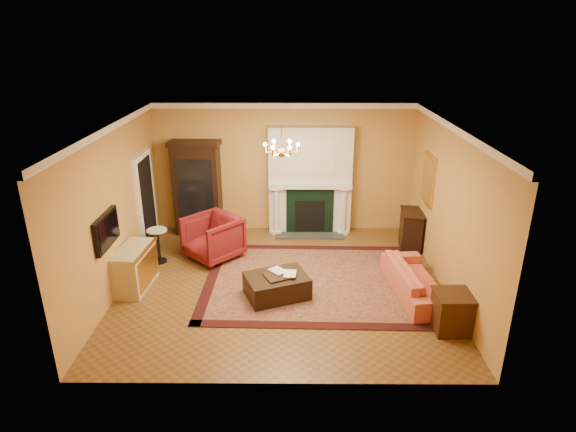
{
  "coord_description": "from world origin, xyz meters",
  "views": [
    {
      "loc": [
        0.17,
        -8.03,
        4.52
      ],
      "look_at": [
        0.11,
        0.3,
        1.27
      ],
      "focal_mm": 30.0,
      "sensor_mm": 36.0,
      "label": 1
    }
  ],
  "objects_px": {
    "end_table": "(452,313)",
    "coral_sofa": "(417,276)",
    "leather_ottoman": "(277,286)",
    "pedestal_table": "(158,243)",
    "wingback_armchair": "(213,236)",
    "china_cabinet": "(197,190)",
    "commode": "(135,268)",
    "console_table": "(411,230)"
  },
  "relations": [
    {
      "from": "china_cabinet",
      "to": "coral_sofa",
      "type": "xyz_separation_m",
      "value": [
        4.43,
        -2.85,
        -0.67
      ]
    },
    {
      "from": "china_cabinet",
      "to": "commode",
      "type": "height_order",
      "value": "china_cabinet"
    },
    {
      "from": "china_cabinet",
      "to": "pedestal_table",
      "type": "height_order",
      "value": "china_cabinet"
    },
    {
      "from": "wingback_armchair",
      "to": "commode",
      "type": "height_order",
      "value": "wingback_armchair"
    },
    {
      "from": "china_cabinet",
      "to": "leather_ottoman",
      "type": "height_order",
      "value": "china_cabinet"
    },
    {
      "from": "wingback_armchair",
      "to": "commode",
      "type": "relative_size",
      "value": 0.96
    },
    {
      "from": "china_cabinet",
      "to": "wingback_armchair",
      "type": "distance_m",
      "value": 1.57
    },
    {
      "from": "coral_sofa",
      "to": "end_table",
      "type": "xyz_separation_m",
      "value": [
        0.29,
        -1.11,
        -0.07
      ]
    },
    {
      "from": "pedestal_table",
      "to": "coral_sofa",
      "type": "height_order",
      "value": "coral_sofa"
    },
    {
      "from": "commode",
      "to": "leather_ottoman",
      "type": "height_order",
      "value": "commode"
    },
    {
      "from": "commode",
      "to": "coral_sofa",
      "type": "relative_size",
      "value": 0.55
    },
    {
      "from": "commode",
      "to": "pedestal_table",
      "type": "bearing_deg",
      "value": 85.32
    },
    {
      "from": "end_table",
      "to": "coral_sofa",
      "type": "bearing_deg",
      "value": 104.62
    },
    {
      "from": "china_cabinet",
      "to": "console_table",
      "type": "bearing_deg",
      "value": -6.45
    },
    {
      "from": "coral_sofa",
      "to": "console_table",
      "type": "height_order",
      "value": "console_table"
    },
    {
      "from": "end_table",
      "to": "leather_ottoman",
      "type": "distance_m",
      "value": 2.99
    },
    {
      "from": "end_table",
      "to": "console_table",
      "type": "height_order",
      "value": "console_table"
    },
    {
      "from": "china_cabinet",
      "to": "wingback_armchair",
      "type": "height_order",
      "value": "china_cabinet"
    },
    {
      "from": "wingback_armchair",
      "to": "pedestal_table",
      "type": "xyz_separation_m",
      "value": [
        -1.09,
        -0.2,
        -0.09
      ]
    },
    {
      "from": "end_table",
      "to": "leather_ottoman",
      "type": "bearing_deg",
      "value": 160.01
    },
    {
      "from": "china_cabinet",
      "to": "leather_ottoman",
      "type": "bearing_deg",
      "value": -53.51
    },
    {
      "from": "wingback_armchair",
      "to": "console_table",
      "type": "xyz_separation_m",
      "value": [
        4.25,
        0.54,
        -0.1
      ]
    },
    {
      "from": "wingback_armchair",
      "to": "commode",
      "type": "bearing_deg",
      "value": -91.9
    },
    {
      "from": "pedestal_table",
      "to": "china_cabinet",
      "type": "bearing_deg",
      "value": 70.32
    },
    {
      "from": "china_cabinet",
      "to": "leather_ottoman",
      "type": "xyz_separation_m",
      "value": [
        1.91,
        -2.93,
        -0.83
      ]
    },
    {
      "from": "pedestal_table",
      "to": "coral_sofa",
      "type": "bearing_deg",
      "value": -14.37
    },
    {
      "from": "leather_ottoman",
      "to": "pedestal_table",
      "type": "bearing_deg",
      "value": 129.88
    },
    {
      "from": "coral_sofa",
      "to": "end_table",
      "type": "distance_m",
      "value": 1.15
    },
    {
      "from": "coral_sofa",
      "to": "end_table",
      "type": "height_order",
      "value": "coral_sofa"
    },
    {
      "from": "end_table",
      "to": "pedestal_table",
      "type": "bearing_deg",
      "value": 155.68
    },
    {
      "from": "wingback_armchair",
      "to": "end_table",
      "type": "distance_m",
      "value": 4.92
    },
    {
      "from": "china_cabinet",
      "to": "commode",
      "type": "relative_size",
      "value": 1.98
    },
    {
      "from": "china_cabinet",
      "to": "leather_ottoman",
      "type": "distance_m",
      "value": 3.6
    },
    {
      "from": "wingback_armchair",
      "to": "console_table",
      "type": "height_order",
      "value": "wingback_armchair"
    },
    {
      "from": "coral_sofa",
      "to": "console_table",
      "type": "bearing_deg",
      "value": -16.17
    },
    {
      "from": "commode",
      "to": "end_table",
      "type": "relative_size",
      "value": 1.69
    },
    {
      "from": "wingback_armchair",
      "to": "china_cabinet",
      "type": "bearing_deg",
      "value": 154.84
    },
    {
      "from": "pedestal_table",
      "to": "leather_ottoman",
      "type": "relative_size",
      "value": 0.68
    },
    {
      "from": "coral_sofa",
      "to": "leather_ottoman",
      "type": "relative_size",
      "value": 1.82
    },
    {
      "from": "china_cabinet",
      "to": "coral_sofa",
      "type": "relative_size",
      "value": 1.08
    },
    {
      "from": "commode",
      "to": "china_cabinet",
      "type": "bearing_deg",
      "value": 78.91
    },
    {
      "from": "wingback_armchair",
      "to": "leather_ottoman",
      "type": "xyz_separation_m",
      "value": [
        1.38,
        -1.56,
        -0.29
      ]
    }
  ]
}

